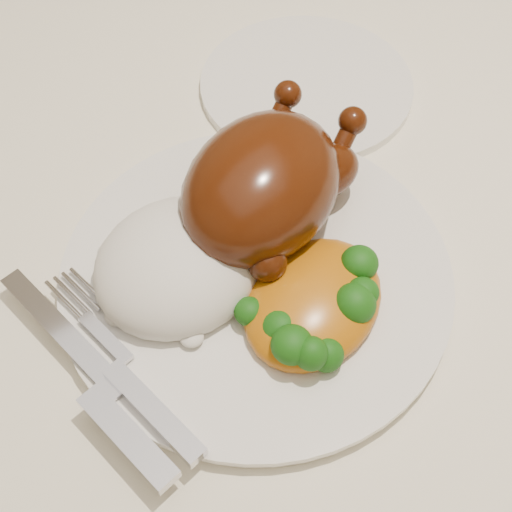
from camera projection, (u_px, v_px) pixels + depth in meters
floor at (260, 509)px, 1.19m from camera, size 4.00×4.00×0.00m
dining_table at (264, 298)px, 0.65m from camera, size 1.60×0.90×0.76m
tablecloth at (264, 251)px, 0.59m from camera, size 1.73×1.03×0.18m
dinner_plate at (256, 276)px, 0.53m from camera, size 0.30×0.30×0.01m
side_plate at (306, 85)px, 0.66m from camera, size 0.25×0.25×0.01m
roast_chicken at (264, 184)px, 0.52m from camera, size 0.19×0.16×0.09m
rice_mound at (178, 266)px, 0.51m from camera, size 0.14×0.13×0.07m
mac_and_cheese at (318, 303)px, 0.50m from camera, size 0.14×0.13×0.05m
cutlery at (118, 391)px, 0.47m from camera, size 0.06×0.20×0.01m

